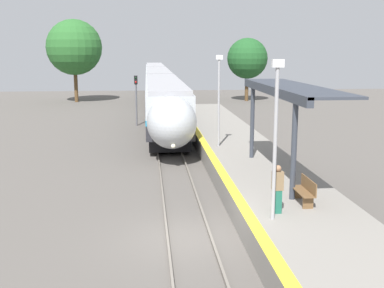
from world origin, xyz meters
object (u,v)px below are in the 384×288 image
object	(u,v)px
railway_signal	(136,95)
lamppost_near	(276,129)
train	(158,84)
lamppost_mid	(219,94)
person_waiting	(277,189)
platform_bench	(305,190)

from	to	relation	value
railway_signal	lamppost_near	world-z (taller)	lamppost_near
train	lamppost_mid	xyz separation A→B (m)	(2.59, -30.39, 1.58)
train	person_waiting	xyz separation A→B (m)	(2.87, -41.64, -0.47)
platform_bench	person_waiting	bearing A→B (deg)	-143.93
platform_bench	lamppost_near	distance (m)	3.21
lamppost_mid	railway_signal	bearing A→B (deg)	109.12
lamppost_mid	train	bearing A→B (deg)	94.87
platform_bench	lamppost_near	size ratio (longest dim) A/B	0.31
train	lamppost_near	xyz separation A→B (m)	(2.59, -42.19, 1.58)
person_waiting	lamppost_near	xyz separation A→B (m)	(-0.28, -0.55, 2.05)
train	person_waiting	world-z (taller)	train
lamppost_near	lamppost_mid	bearing A→B (deg)	90.00
platform_bench	railway_signal	bearing A→B (deg)	104.66
platform_bench	train	bearing A→B (deg)	95.77
railway_signal	person_waiting	bearing A→B (deg)	-78.55
person_waiting	lamppost_near	size ratio (longest dim) A/B	0.32
lamppost_near	lamppost_mid	xyz separation A→B (m)	(0.00, 11.80, 0.00)
train	lamppost_mid	world-z (taller)	lamppost_mid
train	lamppost_mid	size ratio (longest dim) A/B	12.86
platform_bench	person_waiting	distance (m)	1.59
platform_bench	lamppost_near	bearing A→B (deg)	-136.31
railway_signal	platform_bench	bearing A→B (deg)	-75.34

